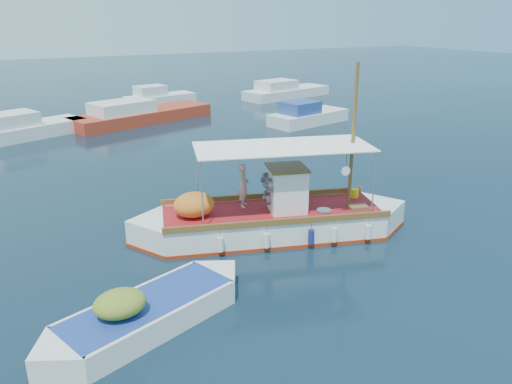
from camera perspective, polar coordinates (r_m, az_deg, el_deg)
name	(u,v)px	position (r m, az deg, el deg)	size (l,w,h in m)	color
ground	(287,237)	(16.84, 3.56, -5.13)	(160.00, 160.00, 0.00)	black
fishing_caique	(271,220)	(16.80, 1.67, -3.26)	(9.22, 4.46, 5.86)	white
dinghy	(147,315)	(12.49, -12.38, -13.62)	(5.47, 2.96, 1.42)	white
bg_boat_nw	(26,129)	(33.34, -24.75, 6.53)	(6.93, 4.69, 1.80)	silver
bg_boat_n	(138,115)	(35.56, -13.31, 8.52)	(10.38, 5.75, 1.80)	#AA311C
bg_boat_ne	(307,117)	(34.33, 5.81, 8.56)	(6.15, 3.52, 1.80)	silver
bg_boat_e	(285,92)	(45.38, 3.28, 11.34)	(8.73, 4.43, 1.80)	silver
bg_boat_far_n	(158,99)	(42.44, -11.11, 10.43)	(6.03, 3.10, 1.80)	silver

